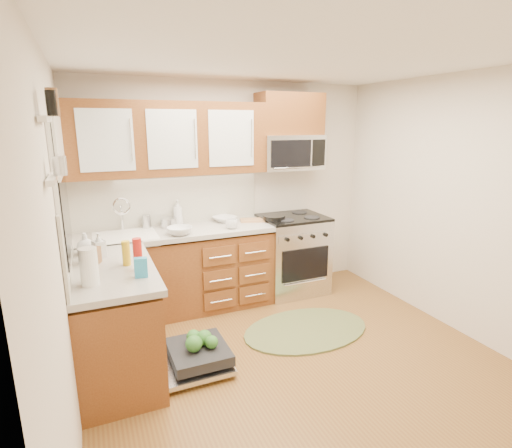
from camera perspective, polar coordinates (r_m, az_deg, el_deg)
name	(u,v)px	position (r m, az deg, el deg)	size (l,w,h in m)	color
floor	(300,363)	(3.70, 6.29, -19.19)	(3.50, 3.50, 0.00)	brown
ceiling	(309,56)	(3.13, 7.62, 22.71)	(3.50, 3.50, 0.00)	white
wall_back	(230,191)	(4.75, -3.71, 4.70)	(3.50, 0.04, 2.50)	beige
wall_left	(61,252)	(2.79, -26.13, -3.55)	(0.04, 3.50, 2.50)	beige
wall_right	(463,207)	(4.32, 27.43, 2.18)	(0.04, 3.50, 2.50)	beige
base_cabinet_back	(178,274)	(4.50, -11.04, -6.99)	(2.05, 0.60, 0.85)	#5D2D15
base_cabinet_left	(116,324)	(3.58, -19.41, -13.34)	(0.60, 1.25, 0.85)	#5D2D15
countertop_back	(176,232)	(4.34, -11.30, -1.18)	(2.07, 0.64, 0.05)	#B8B1A8
countertop_left	(112,270)	(3.39, -19.90, -6.16)	(0.64, 1.27, 0.05)	#B8B1A8
backsplash_back	(169,199)	(4.56, -12.27, 3.49)	(2.05, 0.02, 0.57)	beige
backsplash_left	(67,236)	(3.30, -25.45, -1.60)	(0.02, 1.25, 0.57)	beige
upper_cabinets	(169,139)	(4.33, -12.32, 11.81)	(2.05, 0.35, 0.75)	#5D2D15
cabinet_over_mw	(289,114)	(4.80, 4.80, 15.38)	(0.76, 0.35, 0.47)	#5D2D15
range	(292,254)	(4.92, 5.19, -4.29)	(0.76, 0.64, 0.95)	silver
microwave	(290,152)	(4.79, 4.83, 10.18)	(0.76, 0.38, 0.40)	silver
sink	(126,248)	(4.28, -18.06, -3.23)	(0.62, 0.50, 0.26)	white
dishwasher	(194,357)	(3.61, -8.83, -18.31)	(0.70, 0.60, 0.20)	silver
window	(61,192)	(3.21, -26.10, 4.14)	(0.03, 1.05, 1.05)	white
window_blind	(59,145)	(3.18, -26.29, 10.05)	(0.02, 0.96, 0.40)	white
shelf_upper	(45,119)	(2.33, -27.90, 13.10)	(0.04, 0.40, 0.03)	white
shelf_lower	(53,179)	(2.34, -27.06, 5.79)	(0.04, 0.40, 0.03)	white
rug	(306,330)	(4.19, 7.17, -14.75)	(1.31, 0.85, 0.02)	#60663A
skillet	(274,217)	(4.62, 2.59, 0.95)	(0.26, 0.26, 0.05)	black
stock_pot	(169,223)	(4.46, -12.37, 0.20)	(0.18, 0.18, 0.11)	silver
cutting_board	(252,220)	(4.65, -0.53, 0.56)	(0.28, 0.18, 0.02)	#AC834F
canister	(147,221)	(4.48, -15.37, 0.35)	(0.09, 0.09, 0.15)	silver
paper_towel_roll	(89,267)	(3.03, -22.76, -5.63)	(0.12, 0.12, 0.27)	white
mustard_bottle	(126,253)	(3.35, -18.06, -3.99)	(0.06, 0.06, 0.20)	gold
red_bottle	(138,254)	(3.20, -16.54, -4.19)	(0.07, 0.07, 0.26)	red
wooden_box	(91,255)	(3.50, -22.47, -4.18)	(0.13, 0.10, 0.13)	brown
blue_carton	(141,268)	(3.07, -16.11, -6.00)	(0.09, 0.06, 0.15)	#288CBD
bowl_a	(224,219)	(4.63, -4.53, 0.72)	(0.25, 0.25, 0.06)	#999999
bowl_b	(180,231)	(4.15, -10.85, -0.96)	(0.26, 0.26, 0.08)	#999999
cup	(232,224)	(4.31, -3.50, 0.01)	(0.13, 0.13, 0.10)	#999999
soap_bottle_a	(178,212)	(4.54, -11.11, 1.65)	(0.11, 0.11, 0.28)	#999999
soap_bottle_b	(99,245)	(3.63, -21.54, -2.81)	(0.09, 0.10, 0.21)	#999999
soap_bottle_c	(85,244)	(3.76, -23.22, -2.59)	(0.15, 0.15, 0.19)	#999999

